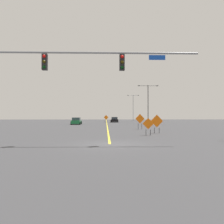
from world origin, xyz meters
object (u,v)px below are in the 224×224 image
(construction_sign_left_shoulder, at_px, (140,120))
(car_black_approaching, at_px, (114,120))
(traffic_signal_assembly, at_px, (49,69))
(construction_sign_right_shoulder, at_px, (148,125))
(construction_sign_median_near, at_px, (106,118))
(construction_sign_right_lane, at_px, (157,122))
(street_lamp_near_left, at_px, (148,101))
(car_green_near, at_px, (76,121))
(street_lamp_far_left, at_px, (133,106))

(construction_sign_left_shoulder, relative_size, car_black_approaching, 0.48)
(construction_sign_left_shoulder, bearing_deg, traffic_signal_assembly, -116.90)
(construction_sign_right_shoulder, xyz_separation_m, construction_sign_median_near, (-3.93, 39.00, 0.27))
(traffic_signal_assembly, relative_size, construction_sign_right_shoulder, 9.29)
(construction_sign_right_shoulder, distance_m, construction_sign_right_lane, 2.96)
(construction_sign_median_near, height_order, construction_sign_left_shoulder, construction_sign_left_shoulder)
(street_lamp_near_left, distance_m, construction_sign_left_shoulder, 21.42)
(car_green_near, bearing_deg, construction_sign_left_shoulder, -58.60)
(construction_sign_right_shoulder, bearing_deg, construction_sign_left_shoulder, 86.21)
(traffic_signal_assembly, distance_m, construction_sign_left_shoulder, 18.93)
(street_lamp_far_left, bearing_deg, construction_sign_right_lane, -94.07)
(car_black_approaching, bearing_deg, construction_sign_left_shoulder, -86.13)
(street_lamp_near_left, distance_m, construction_sign_median_near, 13.41)
(street_lamp_far_left, bearing_deg, traffic_signal_assembly, -101.49)
(construction_sign_median_near, relative_size, construction_sign_right_lane, 1.02)
(construction_sign_right_shoulder, xyz_separation_m, car_black_approaching, (-1.63, 43.45, -0.35))
(street_lamp_far_left, xyz_separation_m, construction_sign_right_shoulder, (-5.31, -57.51, -4.23))
(car_green_near, bearing_deg, construction_sign_right_lane, -65.05)
(construction_sign_median_near, relative_size, construction_sign_left_shoulder, 0.96)
(construction_sign_right_shoulder, bearing_deg, construction_sign_median_near, 95.75)
(car_green_near, height_order, car_black_approaching, car_black_approaching)
(traffic_signal_assembly, xyz_separation_m, construction_sign_right_lane, (9.16, 9.38, -3.75))
(traffic_signal_assembly, distance_m, street_lamp_near_left, 39.37)
(street_lamp_far_left, distance_m, car_green_near, 33.99)
(construction_sign_right_shoulder, height_order, car_green_near, construction_sign_right_shoulder)
(street_lamp_near_left, xyz_separation_m, construction_sign_median_near, (-9.41, 8.70, -3.92))
(traffic_signal_assembly, bearing_deg, construction_sign_left_shoulder, 63.10)
(traffic_signal_assembly, bearing_deg, car_black_approaching, 83.04)
(construction_sign_right_lane, relative_size, car_green_near, 0.50)
(car_green_near, bearing_deg, car_black_approaching, 61.41)
(traffic_signal_assembly, height_order, car_green_near, traffic_signal_assembly)
(construction_sign_right_shoulder, bearing_deg, car_green_near, 110.34)
(construction_sign_right_shoulder, relative_size, car_black_approaching, 0.38)
(street_lamp_far_left, xyz_separation_m, car_green_near, (-15.55, -29.87, -4.56))
(street_lamp_near_left, relative_size, construction_sign_left_shoulder, 4.15)
(traffic_signal_assembly, xyz_separation_m, car_green_near, (-2.49, 34.42, -4.28))
(traffic_signal_assembly, bearing_deg, street_lamp_near_left, 70.34)
(street_lamp_near_left, height_order, construction_sign_right_shoulder, street_lamp_near_left)
(car_green_near, bearing_deg, construction_sign_right_shoulder, -69.66)
(car_green_near, bearing_deg, street_lamp_near_left, 9.58)
(construction_sign_left_shoulder, bearing_deg, car_black_approaching, 93.87)
(traffic_signal_assembly, height_order, construction_sign_median_near, traffic_signal_assembly)
(construction_sign_right_shoulder, bearing_deg, traffic_signal_assembly, -138.85)
(street_lamp_far_left, distance_m, construction_sign_left_shoulder, 48.11)
(construction_sign_right_lane, height_order, car_black_approaching, construction_sign_right_lane)
(construction_sign_right_lane, distance_m, car_black_approaching, 40.96)
(construction_sign_right_lane, bearing_deg, construction_sign_median_near, 98.33)
(construction_sign_left_shoulder, distance_m, construction_sign_right_lane, 7.22)
(street_lamp_near_left, bearing_deg, construction_sign_right_lane, -98.40)
(construction_sign_median_near, relative_size, car_black_approaching, 0.46)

